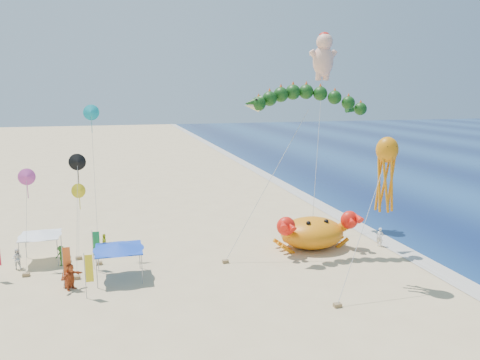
% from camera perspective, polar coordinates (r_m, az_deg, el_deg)
% --- Properties ---
extents(ground, '(320.00, 320.00, 0.00)m').
position_cam_1_polar(ground, '(39.09, 3.65, -9.79)').
color(ground, '#D1B784').
rests_on(ground, ground).
extents(foam_strip, '(320.00, 320.00, 0.00)m').
position_cam_1_polar(foam_strip, '(44.25, 18.68, -7.86)').
color(foam_strip, silver).
rests_on(foam_strip, ground).
extents(crab_inflatable, '(7.72, 5.04, 3.38)m').
position_cam_1_polar(crab_inflatable, '(42.06, 8.83, -6.25)').
color(crab_inflatable, orange).
rests_on(crab_inflatable, ground).
extents(dragon_kite, '(12.89, 2.69, 13.90)m').
position_cam_1_polar(dragon_kite, '(39.57, 8.15, 9.22)').
color(dragon_kite, '#10380F').
rests_on(dragon_kite, ground).
extents(cherub_kite, '(4.48, 6.56, 19.41)m').
position_cam_1_polar(cherub_kite, '(48.62, 10.15, 14.73)').
color(cherub_kite, '#FFB99B').
rests_on(cherub_kite, ground).
extents(octopus_kite, '(5.86, 3.78, 10.64)m').
position_cam_1_polar(octopus_kite, '(34.18, 17.35, 1.29)').
color(octopus_kite, orange).
rests_on(octopus_kite, ground).
extents(canopy_blue, '(3.70, 3.70, 2.71)m').
position_cam_1_polar(canopy_blue, '(36.00, -14.59, -7.85)').
color(canopy_blue, gray).
rests_on(canopy_blue, ground).
extents(canopy_white, '(3.33, 3.33, 2.71)m').
position_cam_1_polar(canopy_white, '(41.30, -23.21, -5.97)').
color(canopy_white, gray).
rests_on(canopy_white, ground).
extents(feather_flags, '(7.52, 5.33, 3.20)m').
position_cam_1_polar(feather_flags, '(36.34, -20.92, -8.77)').
color(feather_flags, gray).
rests_on(feather_flags, ground).
extents(beachgoers, '(31.16, 8.61, 1.89)m').
position_cam_1_polar(beachgoers, '(38.00, -17.57, -9.51)').
color(beachgoers, '#306822').
rests_on(beachgoers, ground).
extents(small_kites, '(6.33, 8.43, 12.69)m').
position_cam_1_polar(small_kites, '(40.08, -19.98, 0.98)').
color(small_kites, black).
rests_on(small_kites, ground).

